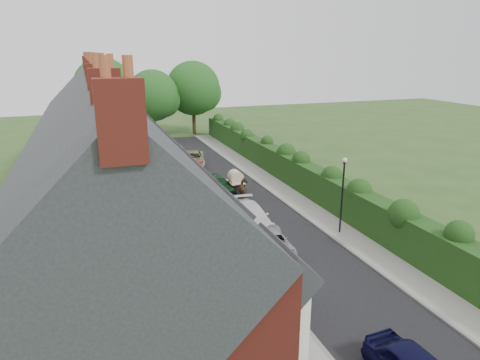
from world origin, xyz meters
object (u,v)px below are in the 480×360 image
object	(u,v)px
car_green	(216,184)
car_black	(162,136)
horse	(244,191)
lamppost	(343,186)
car_red	(193,171)
car_silver_a	(281,272)
car_beige	(192,159)
car_grey	(176,150)
car_silver_b	(271,243)
car_white	(251,217)
horse_cart	(236,180)

from	to	relation	value
car_green	car_black	size ratio (longest dim) A/B	1.11
horse	lamppost	bearing A→B (deg)	122.55
car_green	car_red	world-z (taller)	car_green
lamppost	car_silver_a	size ratio (longest dim) A/B	1.13
car_beige	horse	xyz separation A→B (m)	(1.33, -12.05, 0.10)
car_grey	car_beige	bearing A→B (deg)	-81.77
car_silver_a	horse	bearing A→B (deg)	88.52
car_red	car_beige	world-z (taller)	car_red
car_silver_b	car_silver_a	bearing A→B (deg)	-98.75
car_red	car_silver_a	bearing A→B (deg)	-82.41
car_beige	car_black	xyz separation A→B (m)	(-0.73, 13.92, -0.04)
car_silver_b	car_white	distance (m)	4.04
car_silver_b	horse	world-z (taller)	horse
car_silver_b	horse_cart	bearing A→B (deg)	88.71
car_red	car_green	bearing A→B (deg)	-72.18
car_green	car_beige	size ratio (longest dim) A/B	0.86
lamppost	car_beige	bearing A→B (deg)	103.89
car_beige	horse_cart	bearing A→B (deg)	-69.49
lamppost	car_red	world-z (taller)	lamppost
car_silver_a	horse_cart	world-z (taller)	horse_cart
car_white	car_black	distance (m)	31.14
lamppost	car_silver_b	distance (m)	6.09
car_silver_a	car_green	size ratio (longest dim) A/B	0.99
car_black	car_beige	bearing A→B (deg)	-96.95
car_white	car_green	size ratio (longest dim) A/B	1.15
car_green	car_red	bearing A→B (deg)	91.32
car_silver_b	car_red	xyz separation A→B (m)	(-0.66, 16.73, 0.14)
car_red	horse	bearing A→B (deg)	-63.96
car_silver_b	horse	xyz separation A→B (m)	(1.70, 9.20, 0.21)
car_silver_a	car_white	bearing A→B (deg)	91.20
car_green	lamppost	bearing A→B (deg)	-71.99
car_black	car_white	bearing A→B (deg)	-98.88
car_silver_b	horse	distance (m)	9.36
car_white	horse	xyz separation A→B (m)	(1.47, 5.17, 0.08)
car_white	car_grey	distance (m)	22.41
car_green	horse_cart	bearing A→B (deg)	-24.12
horse_cart	car_grey	bearing A→B (deg)	97.73
lamppost	car_green	world-z (taller)	lamppost
car_red	car_beige	bearing A→B (deg)	85.70
car_silver_a	car_white	size ratio (longest dim) A/B	0.86
car_white	car_silver_a	bearing A→B (deg)	-96.33
car_silver_a	car_green	world-z (taller)	car_green
car_grey	car_red	bearing A→B (deg)	-91.55
car_beige	horse	distance (m)	12.13
lamppost	car_grey	bearing A→B (deg)	102.69
lamppost	car_green	xyz separation A→B (m)	(-5.24, 10.80, -2.51)
car_green	car_beige	bearing A→B (deg)	80.63
car_beige	horse	world-z (taller)	horse
lamppost	car_beige	xyz separation A→B (m)	(-5.00, 20.22, -2.54)
car_white	car_green	xyz separation A→B (m)	(-0.10, 7.80, 0.02)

